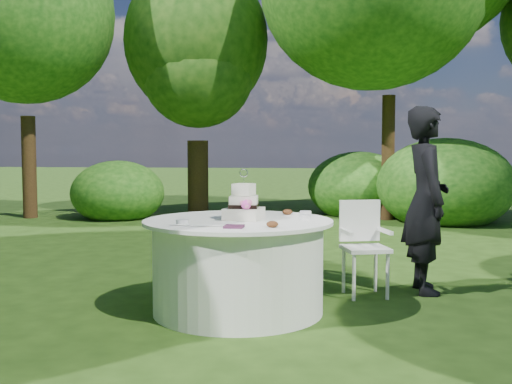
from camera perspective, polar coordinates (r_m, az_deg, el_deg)
ground at (r=5.08m, az=-1.71°, el=-11.32°), size 80.00×80.00×0.00m
napkins at (r=4.42m, az=-2.11°, el=-3.30°), size 0.14×0.14×0.02m
feather_plume at (r=4.54m, az=-5.45°, el=-3.16°), size 0.48×0.07×0.01m
guest at (r=5.84m, az=15.88°, el=-0.72°), size 0.49×0.68×1.75m
table at (r=4.99m, az=-1.72°, el=-7.01°), size 1.56×1.56×0.77m
cake at (r=4.91m, az=-1.17°, el=-1.34°), size 0.33×0.33×0.42m
chair at (r=5.65m, az=10.15°, el=-4.47°), size 0.48×0.48×0.87m
votives at (r=4.93m, az=1.06°, el=-2.42°), size 1.02×0.87×0.04m
petal_cups at (r=4.87m, az=2.35°, el=-2.45°), size 0.13×0.98×0.05m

